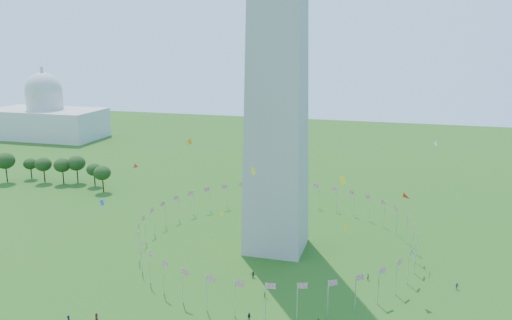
% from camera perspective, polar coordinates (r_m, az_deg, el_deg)
% --- Properties ---
extents(flag_ring, '(80.24, 80.24, 9.00)m').
position_cam_1_polar(flag_ring, '(150.05, 2.30, -8.36)').
color(flag_ring, silver).
rests_on(flag_ring, ground).
extents(capitol_building, '(70.00, 35.00, 46.00)m').
position_cam_1_polar(capitol_building, '(341.57, -23.00, 6.19)').
color(capitol_building, beige).
rests_on(capitol_building, ground).
extents(kites_aloft, '(114.93, 70.41, 31.08)m').
position_cam_1_polar(kites_aloft, '(119.77, 4.06, -5.33)').
color(kites_aloft, red).
rests_on(kites_aloft, ground).
extents(tree_line_west, '(55.98, 16.02, 12.92)m').
position_cam_1_polar(tree_line_west, '(230.74, -22.01, -1.20)').
color(tree_line_west, '#274A18').
rests_on(tree_line_west, ground).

